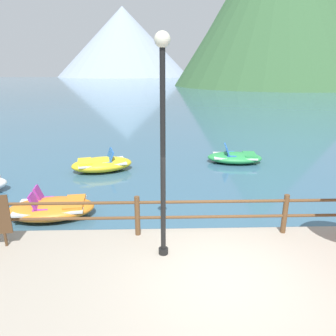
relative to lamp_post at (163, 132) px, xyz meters
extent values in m
plane|color=#38607A|center=(1.12, 39.25, -2.97)|extent=(200.00, 200.00, 0.00)
cylinder|color=brown|center=(-0.58, 0.80, -2.10)|extent=(0.12, 0.12, 0.95)
cylinder|color=brown|center=(2.82, 0.80, -2.10)|extent=(0.12, 0.12, 0.95)
cylinder|color=brown|center=(1.12, 0.80, -1.76)|extent=(23.80, 0.07, 0.07)
cylinder|color=brown|center=(1.12, 0.80, -2.14)|extent=(23.80, 0.07, 0.07)
cylinder|color=black|center=(0.00, 0.00, -0.56)|extent=(0.10, 0.10, 4.03)
sphere|color=silver|center=(0.00, 0.00, 1.57)|extent=(0.28, 0.28, 0.28)
cylinder|color=black|center=(0.00, 0.00, -2.51)|extent=(0.20, 0.20, 0.12)
cylinder|color=#4C331E|center=(-3.41, 0.40, -2.40)|extent=(0.06, 0.06, 0.35)
ellipsoid|color=orange|center=(-3.17, 2.56, -2.72)|extent=(2.56, 1.67, 0.50)
cube|color=silver|center=(-3.17, 2.56, -2.63)|extent=(2.00, 1.36, 0.06)
cube|color=purple|center=(-3.31, 2.26, -2.56)|extent=(0.44, 0.44, 0.08)
cube|color=purple|center=(-3.49, 2.24, -2.34)|extent=(0.25, 0.42, 0.43)
cube|color=purple|center=(-3.38, 2.82, -2.56)|extent=(0.44, 0.44, 0.08)
cube|color=purple|center=(-3.56, 2.80, -2.34)|extent=(0.25, 0.42, 0.43)
cube|color=orange|center=(-2.51, 2.64, -2.57)|extent=(0.64, 1.03, 0.12)
ellipsoid|color=yellow|center=(-2.43, 6.74, -2.69)|extent=(2.72, 1.97, 0.56)
cube|color=silver|center=(-2.43, 6.74, -2.60)|extent=(2.14, 1.59, 0.06)
cube|color=blue|center=(-2.33, 7.05, -2.53)|extent=(0.49, 0.49, 0.08)
cube|color=blue|center=(-2.15, 7.10, -2.31)|extent=(0.30, 0.44, 0.43)
cube|color=blue|center=(-2.19, 6.52, -2.53)|extent=(0.49, 0.49, 0.08)
cube|color=blue|center=(-2.01, 6.57, -2.31)|extent=(0.30, 0.44, 0.43)
cube|color=yellow|center=(-3.08, 6.56, -2.54)|extent=(0.77, 1.07, 0.12)
ellipsoid|color=green|center=(3.33, 7.77, -2.75)|extent=(2.54, 1.60, 0.45)
cube|color=silver|center=(3.33, 7.77, -2.67)|extent=(1.99, 1.30, 0.06)
cube|color=blue|center=(3.12, 7.52, -2.60)|extent=(0.44, 0.44, 0.08)
cube|color=blue|center=(2.94, 7.54, -2.38)|extent=(0.25, 0.42, 0.43)
cube|color=blue|center=(3.18, 8.05, -2.60)|extent=(0.44, 0.44, 0.08)
cube|color=blue|center=(3.00, 8.07, -2.38)|extent=(0.25, 0.42, 0.43)
cube|color=green|center=(3.98, 7.69, -2.61)|extent=(0.63, 1.00, 0.12)
cone|color=#386038|center=(26.65, 70.37, 15.22)|extent=(45.76, 45.76, 36.38)
cone|color=#386038|center=(17.50, 76.37, 7.94)|extent=(25.17, 25.17, 21.83)
cone|color=#93A3B7|center=(-15.86, 147.66, 11.96)|extent=(60.19, 60.19, 29.87)
camera|label=1|loc=(-0.07, -5.65, 1.13)|focal=33.40mm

